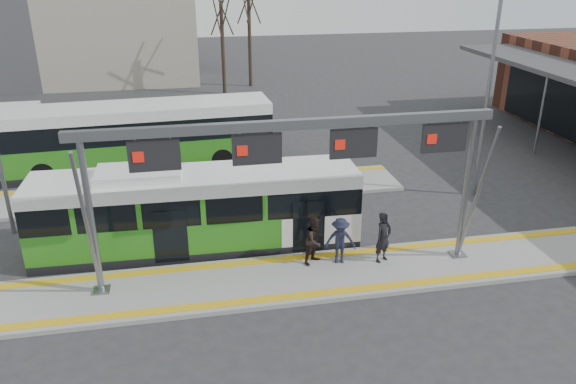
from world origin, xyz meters
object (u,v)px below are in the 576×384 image
object	(u,v)px
gantry	(295,154)
passenger_c	(340,241)
passenger_b	(315,240)
hero_bus	(197,211)
passenger_a	(383,237)

from	to	relation	value
gantry	passenger_c	world-z (taller)	gantry
gantry	passenger_b	bearing A→B (deg)	32.94
passenger_c	passenger_b	bearing A→B (deg)	178.99
gantry	hero_bus	xyz separation A→B (m)	(-3.02, 2.68, -2.86)
gantry	passenger_c	size ratio (longest dim) A/B	7.90
passenger_a	passenger_c	size ratio (longest dim) A/B	1.09
passenger_a	hero_bus	bearing A→B (deg)	129.09
hero_bus	passenger_a	size ratio (longest dim) A/B	6.42
passenger_b	passenger_c	size ratio (longest dim) A/B	1.02
passenger_c	hero_bus	bearing A→B (deg)	164.19
hero_bus	passenger_b	size ratio (longest dim) A/B	6.82
gantry	passenger_c	bearing A→B (deg)	12.25
passenger_b	hero_bus	bearing A→B (deg)	113.55
gantry	passenger_b	size ratio (longest dim) A/B	7.73
gantry	passenger_c	distance (m)	3.73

